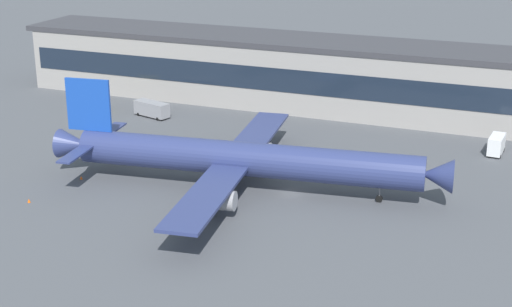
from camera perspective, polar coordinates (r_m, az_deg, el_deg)
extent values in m
plane|color=#4C4F54|center=(123.38, 2.61, -3.03)|extent=(600.00, 600.00, 0.00)
cube|color=#9E9993|center=(168.30, 8.55, 5.40)|extent=(164.36, 18.19, 14.20)
cube|color=#38383D|center=(166.66, 8.68, 7.97)|extent=(167.65, 18.55, 1.20)
cube|color=#192333|center=(159.51, 7.77, 4.93)|extent=(161.08, 0.16, 5.11)
cylinder|color=navy|center=(123.00, -0.70, -0.43)|extent=(57.17, 13.37, 5.60)
cone|color=navy|center=(119.33, 13.44, -1.60)|extent=(5.72, 5.96, 5.32)
cone|color=navy|center=(133.68, -13.41, 0.66)|extent=(6.79, 5.84, 5.04)
cube|color=#1947B2|center=(130.29, -12.50, 3.60)|extent=(7.83, 1.57, 8.95)
cube|color=navy|center=(137.16, -10.99, 1.68)|extent=(3.76, 10.31, 0.30)
cube|color=navy|center=(126.71, -13.31, 0.04)|extent=(3.76, 10.31, 0.30)
cube|color=navy|center=(137.98, 0.16, 1.53)|extent=(9.47, 26.21, 0.50)
cube|color=navy|center=(109.76, -3.80, -3.27)|extent=(9.47, 26.21, 0.50)
cylinder|color=#99999E|center=(134.81, 0.17, 0.24)|extent=(5.00, 3.68, 3.08)
cylinder|color=#99999E|center=(113.60, -2.71, -3.50)|extent=(5.00, 3.68, 3.08)
cylinder|color=black|center=(121.34, 9.25, -3.38)|extent=(1.16, 0.65, 1.10)
cylinder|color=slate|center=(120.76, 9.29, -2.71)|extent=(0.24, 0.24, 2.53)
cylinder|color=black|center=(127.65, -1.64, -1.97)|extent=(1.16, 0.65, 1.10)
cylinder|color=slate|center=(127.10, -1.64, -1.32)|extent=(0.24, 0.24, 2.53)
cylinder|color=black|center=(123.15, -2.27, -2.79)|extent=(1.16, 0.65, 1.10)
cylinder|color=slate|center=(122.58, -2.28, -2.12)|extent=(0.24, 0.24, 2.53)
cube|color=yellow|center=(173.72, -11.99, 3.70)|extent=(5.52, 3.12, 2.20)
cube|color=black|center=(172.63, -11.65, 3.77)|extent=(2.16, 2.32, 0.55)
cylinder|color=black|center=(173.45, -11.30, 3.34)|extent=(0.74, 0.42, 0.70)
cylinder|color=black|center=(172.09, -11.75, 3.19)|extent=(0.74, 0.42, 0.70)
cylinder|color=black|center=(175.93, -12.16, 3.51)|extent=(0.74, 0.42, 0.70)
cylinder|color=black|center=(174.59, -12.62, 3.35)|extent=(0.74, 0.42, 0.70)
cube|color=white|center=(147.82, 17.65, 0.67)|extent=(2.80, 6.15, 3.20)
cube|color=black|center=(149.19, 17.78, 1.08)|extent=(2.34, 2.24, 0.80)
cylinder|color=black|center=(150.42, 17.32, 0.38)|extent=(0.35, 0.72, 0.70)
cylinder|color=black|center=(150.16, 18.12, 0.26)|extent=(0.35, 0.72, 0.70)
cylinder|color=black|center=(146.47, 17.04, -0.10)|extent=(0.35, 0.72, 0.70)
cylinder|color=black|center=(146.20, 17.88, -0.22)|extent=(0.35, 0.72, 0.70)
cube|color=gray|center=(166.02, -7.85, 3.37)|extent=(8.85, 4.99, 3.00)
cube|color=black|center=(167.48, -8.41, 3.69)|extent=(3.53, 3.28, 0.75)
cylinder|color=black|center=(167.66, -8.84, 2.94)|extent=(0.76, 0.48, 0.70)
cylinder|color=black|center=(169.31, -8.22, 3.13)|extent=(0.76, 0.48, 0.70)
cylinder|color=black|center=(163.57, -7.42, 2.60)|extent=(0.76, 0.48, 0.70)
cylinder|color=black|center=(165.27, -6.80, 2.80)|extent=(0.76, 0.48, 0.70)
cone|color=#F2590C|center=(132.56, -13.03, -1.77)|extent=(0.49, 0.49, 0.61)
cone|color=#F2590C|center=(124.97, -16.72, -3.41)|extent=(0.50, 0.50, 0.62)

